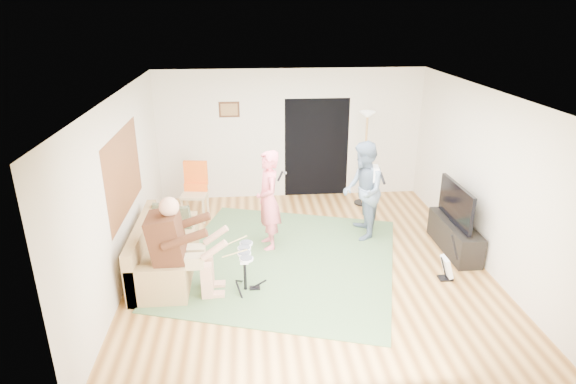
% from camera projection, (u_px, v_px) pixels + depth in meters
% --- Properties ---
extents(floor, '(6.00, 6.00, 0.00)m').
position_uv_depth(floor, '(308.00, 263.00, 7.71)').
color(floor, brown).
rests_on(floor, ground).
extents(walls, '(5.50, 6.00, 2.70)m').
position_uv_depth(walls, '(309.00, 184.00, 7.22)').
color(walls, beige).
rests_on(walls, floor).
extents(ceiling, '(6.00, 6.00, 0.00)m').
position_uv_depth(ceiling, '(311.00, 94.00, 6.74)').
color(ceiling, white).
rests_on(ceiling, walls).
extents(window_blinds, '(0.00, 2.05, 2.05)m').
position_uv_depth(window_blinds, '(124.00, 172.00, 7.11)').
color(window_blinds, brown).
rests_on(window_blinds, walls).
extents(doorway, '(2.10, 0.00, 2.10)m').
position_uv_depth(doorway, '(317.00, 148.00, 10.15)').
color(doorway, black).
rests_on(doorway, walls).
extents(picture_frame, '(0.42, 0.03, 0.32)m').
position_uv_depth(picture_frame, '(229.00, 110.00, 9.70)').
color(picture_frame, '#3F2314').
rests_on(picture_frame, walls).
extents(area_rug, '(4.33, 4.51, 0.02)m').
position_uv_depth(area_rug, '(285.00, 260.00, 7.79)').
color(area_rug, '#47673E').
rests_on(area_rug, floor).
extents(sofa, '(0.82, 1.99, 0.81)m').
position_uv_depth(sofa, '(161.00, 256.00, 7.38)').
color(sofa, '#A38351').
rests_on(sofa, floor).
extents(drummer, '(0.96, 0.54, 1.48)m').
position_uv_depth(drummer, '(183.00, 257.00, 6.70)').
color(drummer, '#472414').
rests_on(drummer, sofa).
extents(drum_kit, '(0.36, 0.65, 0.67)m').
position_uv_depth(drum_kit, '(245.00, 272.00, 6.87)').
color(drum_kit, black).
rests_on(drum_kit, floor).
extents(singer, '(0.50, 0.68, 1.70)m').
position_uv_depth(singer, '(268.00, 200.00, 7.95)').
color(singer, '#FB6D80').
rests_on(singer, floor).
extents(microphone, '(0.06, 0.06, 0.24)m').
position_uv_depth(microphone, '(280.00, 176.00, 7.81)').
color(microphone, black).
rests_on(microphone, singer).
extents(guitarist, '(0.73, 0.90, 1.73)m').
position_uv_depth(guitarist, '(363.00, 191.00, 8.31)').
color(guitarist, slate).
rests_on(guitarist, floor).
extents(guitar_held, '(0.21, 0.61, 0.26)m').
position_uv_depth(guitar_held, '(375.00, 173.00, 8.22)').
color(guitar_held, white).
rests_on(guitar_held, guitarist).
extents(guitar_spare, '(0.27, 0.24, 0.74)m').
position_uv_depth(guitar_spare, '(447.00, 267.00, 7.19)').
color(guitar_spare, black).
rests_on(guitar_spare, floor).
extents(torchiere_lamp, '(0.35, 0.35, 1.93)m').
position_uv_depth(torchiere_lamp, '(366.00, 142.00, 9.56)').
color(torchiere_lamp, black).
rests_on(torchiere_lamp, floor).
extents(dining_chair, '(0.53, 0.55, 1.10)m').
position_uv_depth(dining_chair, '(195.00, 199.00, 9.21)').
color(dining_chair, tan).
rests_on(dining_chair, floor).
extents(tv_cabinet, '(0.40, 1.40, 0.50)m').
position_uv_depth(tv_cabinet, '(454.00, 236.00, 8.04)').
color(tv_cabinet, black).
rests_on(tv_cabinet, floor).
extents(television, '(0.06, 1.19, 0.64)m').
position_uv_depth(television, '(456.00, 203.00, 7.82)').
color(television, black).
rests_on(television, tv_cabinet).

